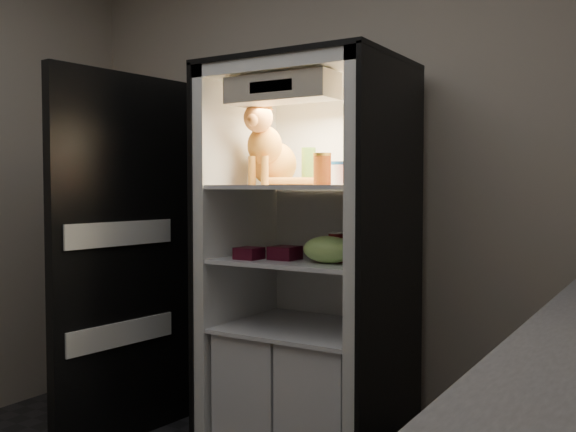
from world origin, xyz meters
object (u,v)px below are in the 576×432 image
Objects in this scene: mayo_tub at (337,173)px; soda_can_c at (336,248)px; soda_can_a at (337,245)px; soda_can_b at (347,246)px; refrigerator at (311,287)px; condiment_jar at (317,248)px; berry_box_left at (249,253)px; berry_box_right at (285,253)px; grape_bag at (329,250)px; pepper_jar at (358,164)px; cream_carton at (354,171)px; tabby_cat at (269,153)px; parmesan_shaker at (309,166)px; salsa_jar at (322,169)px.

mayo_tub reaches higher than soda_can_c.
soda_can_b is at bearing -43.31° from soda_can_a.
refrigerator is at bearing 144.99° from soda_can_c.
condiment_jar is (-0.09, -0.04, -0.37)m from mayo_tub.
berry_box_left is at bearing -128.65° from refrigerator.
condiment_jar reaches higher than berry_box_right.
berry_box_right is at bearing 175.99° from grape_bag.
condiment_jar is (-0.23, 0.01, -0.41)m from pepper_jar.
soda_can_c is at bearing 167.13° from cream_carton.
cream_carton is 0.91× the size of soda_can_c.
refrigerator is 0.34m from grape_bag.
refrigerator is 0.57m from mayo_tub.
grape_bag is (0.09, -0.25, -0.35)m from mayo_tub.
refrigerator is 0.70m from tabby_cat.
cream_carton is at bearing -33.19° from condiment_jar.
parmesan_shaker is 1.60× the size of mayo_tub.
pepper_jar is at bearing -2.99° from soda_can_a.
refrigerator is 0.59m from parmesan_shaker.
salsa_jar is (0.16, -0.15, -0.02)m from parmesan_shaker.
grape_bag is (0.06, -0.20, -0.00)m from soda_can_a.
soda_can_b is at bearing -20.05° from parmesan_shaker.
cream_carton is at bearing -28.91° from refrigerator.
refrigerator is at bearing 162.68° from soda_can_b.
condiment_jar is at bearing 139.07° from soda_can_c.
salsa_jar reaches higher than berry_box_left.
tabby_cat is 0.53m from berry_box_left.
soda_can_a is 0.13m from soda_can_b.
cream_carton is 0.51× the size of grape_bag.
refrigerator is 0.25m from berry_box_right.
mayo_tub is at bearing 159.27° from pepper_jar.
condiment_jar is 0.67× the size of berry_box_right.
pepper_jar reaches higher than condiment_jar.
berry_box_right is at bearing -109.19° from condiment_jar.
condiment_jar is at bearing 179.35° from soda_can_a.
parmesan_shaker reaches higher than cream_carton.
soda_can_b is (-0.08, 0.10, -0.34)m from cream_carton.
cream_carton is 0.36m from soda_can_c.
pepper_jar is at bearing 30.49° from berry_box_left.
berry_box_left is at bearing -91.39° from tabby_cat.
berry_box_right is at bearing 179.22° from cream_carton.
salsa_jar is at bearing 138.42° from grape_bag.
tabby_cat is 0.63m from grape_bag.
refrigerator is at bearing -172.05° from soda_can_a.
parmesan_shaker reaches higher than soda_can_c.
condiment_jar is at bearing 126.95° from salsa_jar.
berry_box_right is (-0.05, -0.17, 0.18)m from refrigerator.
soda_can_a is at bearing 136.69° from soda_can_b.
pepper_jar is at bearing -1.79° from condiment_jar.
mayo_tub is at bearing 45.40° from berry_box_left.
berry_box_left is at bearing -128.96° from condiment_jar.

